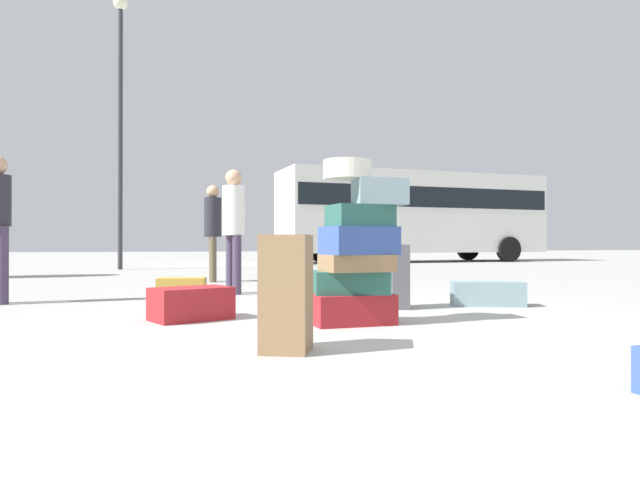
# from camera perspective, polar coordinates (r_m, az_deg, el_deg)

# --- Properties ---
(ground_plane) EXTENTS (80.00, 80.00, 0.00)m
(ground_plane) POSITION_cam_1_polar(r_m,az_deg,el_deg) (4.64, 4.21, -8.79)
(ground_plane) COLOR #9E9E99
(suitcase_tower) EXTENTS (0.81, 0.60, 1.39)m
(suitcase_tower) POSITION_cam_1_polar(r_m,az_deg,el_deg) (4.76, 3.66, -1.52)
(suitcase_tower) COLOR maroon
(suitcase_tower) RESTS_ON ground
(suitcase_brown_left_side) EXTENTS (0.39, 0.42, 0.74)m
(suitcase_brown_left_side) POSITION_cam_1_polar(r_m,az_deg,el_deg) (3.57, -3.42, -5.39)
(suitcase_brown_left_side) COLOR olive
(suitcase_brown_left_side) RESTS_ON ground
(suitcase_maroon_foreground_near) EXTENTS (0.62, 0.44, 0.18)m
(suitcase_maroon_foreground_near) POSITION_cam_1_polar(r_m,az_deg,el_deg) (5.92, -2.54, -6.05)
(suitcase_maroon_foreground_near) COLOR maroon
(suitcase_maroon_foreground_near) RESTS_ON ground
(suitcase_charcoal_white_trunk) EXTENTS (0.27, 0.40, 0.67)m
(suitcase_charcoal_white_trunk) POSITION_cam_1_polar(r_m,az_deg,el_deg) (5.96, 8.12, -3.67)
(suitcase_charcoal_white_trunk) COLOR #4C4C51
(suitcase_charcoal_white_trunk) RESTS_ON ground
(suitcase_slate_foreground_far) EXTENTS (0.81, 0.49, 0.26)m
(suitcase_slate_foreground_far) POSITION_cam_1_polar(r_m,az_deg,el_deg) (6.39, 16.64, -5.25)
(suitcase_slate_foreground_far) COLOR gray
(suitcase_slate_foreground_far) RESTS_ON ground
(suitcase_tan_behind_tower) EXTENTS (0.55, 0.38, 0.29)m
(suitcase_tan_behind_tower) POSITION_cam_1_polar(r_m,az_deg,el_deg) (6.49, -13.85, -5.04)
(suitcase_tan_behind_tower) COLOR #B28C33
(suitcase_tan_behind_tower) RESTS_ON ground
(suitcase_maroon_upright_blue) EXTENTS (0.78, 0.66, 0.29)m
(suitcase_maroon_upright_blue) POSITION_cam_1_polar(r_m,az_deg,el_deg) (5.16, -12.95, -6.31)
(suitcase_maroon_upright_blue) COLOR maroon
(suitcase_maroon_upright_blue) RESTS_ON ground
(person_tourist_with_camera) EXTENTS (0.30, 0.33, 1.67)m
(person_tourist_with_camera) POSITION_cam_1_polar(r_m,az_deg,el_deg) (7.62, -8.76, 2.03)
(person_tourist_with_camera) COLOR #3F334C
(person_tourist_with_camera) RESTS_ON ground
(person_passerby_in_red) EXTENTS (0.30, 0.34, 1.70)m
(person_passerby_in_red) POSITION_cam_1_polar(r_m,az_deg,el_deg) (10.05, -10.83, 1.57)
(person_passerby_in_red) COLOR brown
(person_passerby_in_red) RESTS_ON ground
(parked_bus) EXTENTS (9.94, 3.66, 3.15)m
(parked_bus) POSITION_cam_1_polar(r_m,az_deg,el_deg) (20.54, 9.47, 2.92)
(parked_bus) COLOR silver
(parked_bus) RESTS_ON ground
(lamp_post) EXTENTS (0.36, 0.36, 7.04)m
(lamp_post) POSITION_cam_1_polar(r_m,az_deg,el_deg) (15.77, -19.60, 13.75)
(lamp_post) COLOR #333338
(lamp_post) RESTS_ON ground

